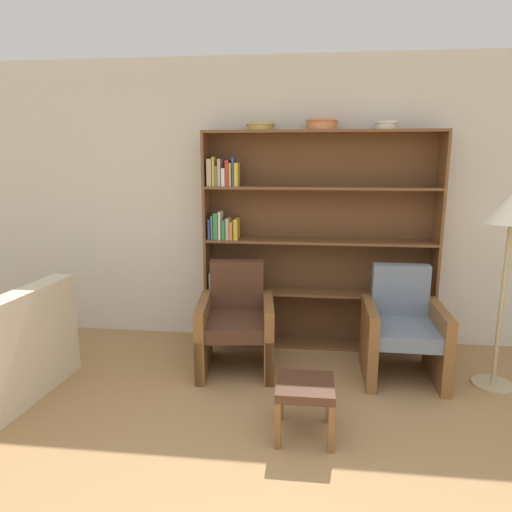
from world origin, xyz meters
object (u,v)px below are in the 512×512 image
object	(u,v)px
bookshelf	(300,246)
bowl_copper	(322,124)
floor_lamp	(512,219)
armchair_cushioned	(403,330)
footstool	(305,392)
armchair_leather	(236,323)
bowl_cream	(386,125)
bowl_brass	(261,126)

from	to	relation	value
bookshelf	bowl_copper	xyz separation A→B (m)	(0.18, -0.03, 1.13)
floor_lamp	bowl_copper	bearing A→B (deg)	154.27
bookshelf	armchair_cushioned	distance (m)	1.21
armchair_cushioned	floor_lamp	distance (m)	1.20
armchair_cushioned	footstool	size ratio (longest dim) A/B	2.43
armchair_leather	footstool	world-z (taller)	armchair_leather
bowl_cream	floor_lamp	bearing A→B (deg)	-38.62
floor_lamp	footstool	bearing A→B (deg)	-150.54
bowl_copper	floor_lamp	world-z (taller)	bowl_copper
bowl_copper	footstool	size ratio (longest dim) A/B	0.78
bookshelf	footstool	world-z (taller)	bookshelf
bowl_cream	bowl_brass	bearing A→B (deg)	180.00
bowl_cream	armchair_cushioned	xyz separation A→B (m)	(0.14, -0.57, -1.70)
armchair_leather	armchair_cushioned	world-z (taller)	same
armchair_cushioned	bookshelf	bearing A→B (deg)	-32.75
bookshelf	bowl_brass	xyz separation A→B (m)	(-0.38, -0.03, 1.11)
bowl_cream	floor_lamp	world-z (taller)	bowl_cream
bookshelf	bowl_copper	world-z (taller)	bowl_copper
armchair_cushioned	floor_lamp	bearing A→B (deg)	171.79
bowl_cream	footstool	bearing A→B (deg)	-113.15
floor_lamp	bowl_brass	bearing A→B (deg)	160.86
armchair_cushioned	bowl_copper	bearing A→B (deg)	-37.60
armchair_cushioned	footstool	distance (m)	1.27
bookshelf	footstool	xyz separation A→B (m)	(0.08, -1.57, -0.67)
bowl_copper	bowl_cream	size ratio (longest dim) A/B	1.48
bowl_copper	armchair_leather	size ratio (longest dim) A/B	0.32
bowl_copper	armchair_leather	bearing A→B (deg)	-141.13
bowl_brass	armchair_cushioned	distance (m)	2.19
bookshelf	armchair_leather	distance (m)	0.99
bowl_cream	footstool	size ratio (longest dim) A/B	0.53
armchair_cushioned	footstool	bearing A→B (deg)	51.60
bowl_copper	armchair_cushioned	bearing A→B (deg)	-38.72
bowl_brass	armchair_cushioned	size ratio (longest dim) A/B	0.29
bowl_cream	armchair_leather	bearing A→B (deg)	-155.88
floor_lamp	armchair_leather	bearing A→B (deg)	176.85
bookshelf	footstool	size ratio (longest dim) A/B	5.80
armchair_leather	footstool	size ratio (longest dim) A/B	2.43
bookshelf	bowl_copper	distance (m)	1.14
armchair_cushioned	bowl_brass	bearing A→B (deg)	-23.12
bookshelf	armchair_leather	xyz separation A→B (m)	(-0.53, -0.60, -0.58)
bookshelf	armchair_cushioned	xyz separation A→B (m)	(0.89, -0.59, -0.58)
armchair_leather	bowl_brass	bearing A→B (deg)	-111.38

